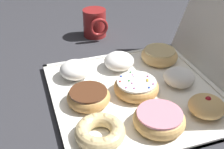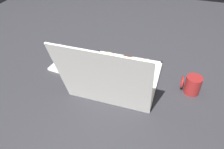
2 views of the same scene
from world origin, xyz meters
name	(u,v)px [view 2 (image 2 of 2)]	position (x,y,z in m)	size (l,w,h in m)	color
ground_plane	(120,77)	(0.00, 0.00, 0.00)	(3.00, 3.00, 0.00)	#333338
donut_box	(120,77)	(0.00, 0.00, 0.01)	(0.43, 0.43, 0.01)	white
box_lid_open	(103,82)	(0.00, 0.28, 0.19)	(0.43, 0.40, 0.01)	white
powdered_filled_donut_0	(147,64)	(-0.13, -0.13, 0.03)	(0.09, 0.09, 0.05)	white
chocolate_frosted_donut_1	(126,62)	(0.00, -0.13, 0.03)	(0.11, 0.11, 0.04)	tan
cruller_donut_2	(108,57)	(0.13, -0.14, 0.03)	(0.11, 0.11, 0.03)	#EACC8C
powdered_filled_donut_3	(143,77)	(-0.13, 0.00, 0.03)	(0.09, 0.09, 0.05)	white
sprinkle_donut_4	(121,74)	(0.00, 0.00, 0.03)	(0.12, 0.12, 0.04)	tan
pink_frosted_donut_5	(99,69)	(0.13, 0.00, 0.03)	(0.12, 0.12, 0.04)	tan
glazed_ring_donut_6	(138,93)	(-0.13, 0.13, 0.03)	(0.11, 0.11, 0.04)	#E5B770
powdered_filled_donut_7	(113,86)	(0.00, 0.13, 0.03)	(0.08, 0.08, 0.05)	white
jelly_filled_donut_8	(91,82)	(0.13, 0.12, 0.03)	(0.09, 0.09, 0.05)	#E5B770
coffee_mug	(192,85)	(-0.39, 0.00, 0.05)	(0.10, 0.08, 0.10)	maroon
napkin_stack	(63,66)	(0.37, 0.01, 0.01)	(0.13, 0.13, 0.01)	white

